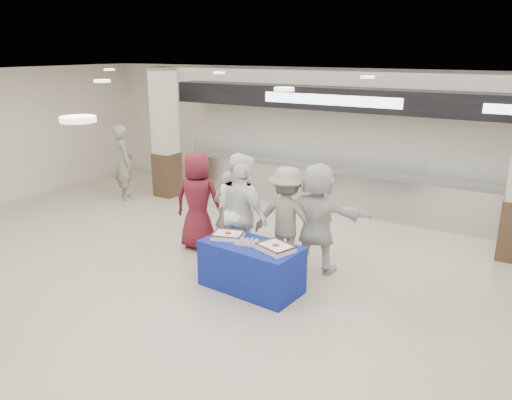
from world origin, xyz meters
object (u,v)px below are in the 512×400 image
Objects in this scene: soldier_b at (287,218)px; civilian_white at (317,218)px; cupcake_tray at (248,242)px; soldier_a at (229,212)px; sheet_cake_left at (228,235)px; chef_tall at (241,209)px; display_table at (251,267)px; civilian_maroon at (198,201)px; soldier_bg at (124,162)px; sheet_cake_right at (276,247)px; chef_short at (242,216)px.

civilian_white reaches higher than soldier_b.
soldier_b reaches higher than cupcake_tray.
soldier_b is (1.21, -0.06, 0.12)m from soldier_a.
soldier_a reaches higher than sheet_cake_left.
display_table is at bearing 145.56° from chef_tall.
soldier_bg reaches higher than civilian_maroon.
civilian_white is (0.50, 0.13, 0.05)m from soldier_b.
soldier_b reaches higher than sheet_cake_right.
display_table is 0.83× the size of soldier_bg.
cupcake_tray is 1.53m from soldier_a.
soldier_bg reaches higher than display_table.
soldier_bg is (-4.15, 1.55, 0.16)m from soldier_a.
sheet_cake_left is at bearing 129.17° from civilian_maroon.
chef_tall reaches higher than chef_short.
soldier_a is at bearing 144.94° from sheet_cake_right.
soldier_b is (0.09, 1.01, 0.51)m from display_table.
soldier_a is (-1.12, 1.07, 0.40)m from display_table.
cupcake_tray is at bearing -173.82° from soldier_bg.
chef_short is (-0.56, 0.64, 0.55)m from display_table.
sheet_cake_left reaches higher than cupcake_tray.
chef_tall is (-0.23, 0.74, 0.18)m from sheet_cake_left.
soldier_b reaches higher than soldier_a.
sheet_cake_right is at bearing -171.94° from soldier_bg.
sheet_cake_right is at bearing 127.65° from soldier_a.
chef_tall is 1.10× the size of soldier_b.
civilian_maroon is 3.91m from soldier_bg.
soldier_b is 0.95× the size of civilian_white.
sheet_cake_left is 1.23m from soldier_a.
civilian_maroon reaches higher than display_table.
sheet_cake_left is 0.41m from cupcake_tray.
soldier_b is (-0.35, 1.04, 0.09)m from sheet_cake_right.
civilian_maroon is 1.03× the size of soldier_b.
soldier_b is at bearing 60.53° from sheet_cake_left.
civilian_maroon is at bearing 144.30° from sheet_cake_left.
sheet_cake_right reaches higher than sheet_cake_left.
soldier_b is at bearing -163.80° from soldier_bg.
soldier_a is 0.72m from chef_short.
chef_short is at bearing -169.92° from soldier_bg.
civilian_maroon is 1.19× the size of soldier_a.
sheet_cake_right is 1.40m from chef_tall.
sheet_cake_right is 1.21m from chef_short.
civilian_maroon is 0.64m from soldier_a.
civilian_maroon is (-1.28, 0.92, 0.12)m from sheet_cake_left.
display_table is at bearing 119.02° from soldier_a.
sheet_cake_left is 0.36× the size of soldier_a.
civilian_white reaches higher than soldier_a.
soldier_b is at bearing 166.44° from civilian_maroon.
cupcake_tray is 0.28× the size of soldier_a.
soldier_bg is at bearing 153.24° from cupcake_tray.
sheet_cake_left is 0.62m from chef_short.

